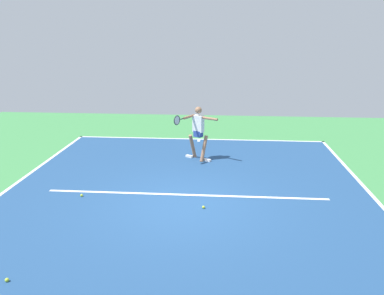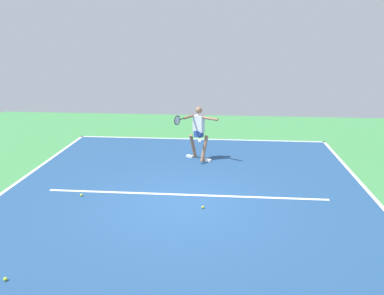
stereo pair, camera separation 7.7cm
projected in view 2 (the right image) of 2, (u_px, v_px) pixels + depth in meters
ground_plane at (183, 204)px, 9.28m from camera, size 21.07×21.07×0.00m
court_surface at (183, 204)px, 9.28m from camera, size 9.44×11.99×0.00m
court_line_baseline_near at (200, 139)px, 14.96m from camera, size 9.44×0.10×0.01m
court_line_service at (185, 195)px, 9.80m from camera, size 7.08×0.10×0.01m
court_line_centre_mark at (200, 140)px, 14.77m from camera, size 0.10×0.30×0.01m
tennis_player at (198, 130)px, 12.27m from camera, size 1.30×1.11×1.74m
tennis_ball_by_baseline at (203, 207)px, 9.03m from camera, size 0.07×0.07×0.07m
tennis_ball_by_sideline at (5, 279)px, 6.39m from camera, size 0.07×0.07×0.07m
tennis_ball_centre_court at (82, 195)px, 9.71m from camera, size 0.07×0.07×0.07m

